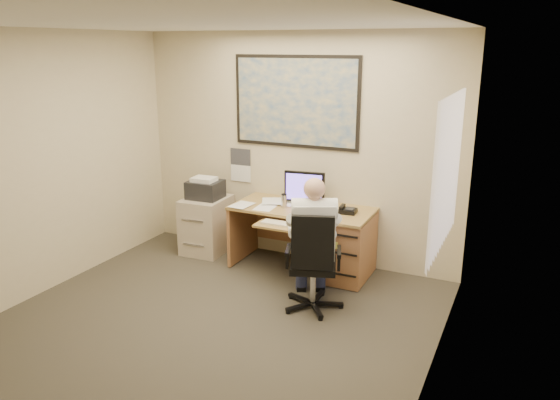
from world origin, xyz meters
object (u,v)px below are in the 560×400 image
at_px(person, 315,244).
at_px(desk, 330,237).
at_px(office_chair, 310,281).
at_px(filing_cabinet, 206,220).

bearing_deg(person, desk, 74.64).
xyz_separation_m(desk, office_chair, (0.13, -0.92, -0.14)).
bearing_deg(person, filing_cabinet, 129.73).
xyz_separation_m(filing_cabinet, person, (1.80, -0.84, 0.25)).
xyz_separation_m(desk, person, (0.15, -0.84, 0.22)).
relative_size(desk, person, 1.21).
xyz_separation_m(filing_cabinet, office_chair, (1.78, -0.92, -0.12)).
height_order(desk, filing_cabinet, desk).
distance_m(desk, person, 0.88).
bearing_deg(desk, person, -80.15).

